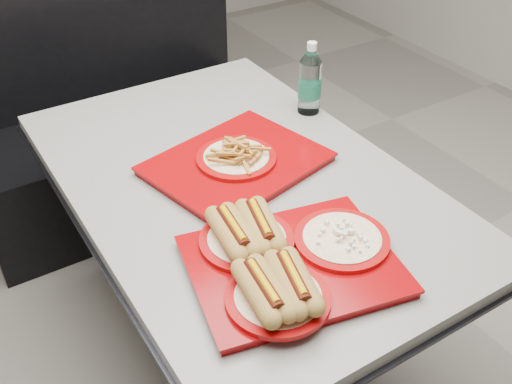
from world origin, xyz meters
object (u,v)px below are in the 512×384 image
tray_far (236,160)px  water_bottle (310,83)px  diner_table (239,221)px  tray_near (284,259)px  booth_bench (115,122)px

tray_far → water_bottle: water_bottle is taller
diner_table → tray_near: bearing=-105.2°
diner_table → tray_near: tray_near is taller
booth_bench → diner_table: bearing=-90.0°
tray_far → water_bottle: bearing=23.6°
booth_bench → water_bottle: 1.07m
tray_near → tray_far: (0.13, 0.44, -0.01)m
tray_near → water_bottle: size_ratio=2.21×
tray_far → water_bottle: (0.38, 0.17, 0.08)m
diner_table → tray_near: size_ratio=2.61×
diner_table → water_bottle: bearing=27.8°
tray_near → water_bottle: water_bottle is taller
booth_bench → tray_near: bearing=-94.1°
tray_near → tray_far: bearing=73.8°
tray_far → water_bottle: size_ratio=2.25×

